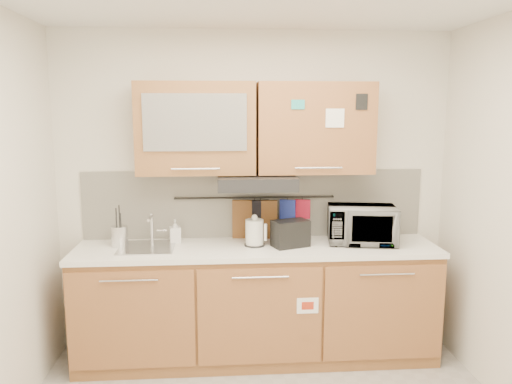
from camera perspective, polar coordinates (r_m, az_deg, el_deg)
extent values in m
plane|color=silver|center=(4.13, -0.20, 0.03)|extent=(3.20, 0.00, 3.20)
cube|color=#9E6B38|center=(4.08, 0.10, -12.69)|extent=(2.80, 0.60, 0.88)
cube|color=black|center=(4.24, 0.10, -17.58)|extent=(2.80, 0.54, 0.10)
cube|color=#A5673A|center=(3.82, -14.06, -14.05)|extent=(0.91, 0.02, 0.74)
cylinder|color=silver|center=(3.69, -14.33, -9.78)|extent=(0.41, 0.01, 0.01)
cube|color=#A5673A|center=(3.78, 0.47, -14.05)|extent=(0.91, 0.02, 0.74)
cylinder|color=silver|center=(3.64, 0.50, -9.73)|extent=(0.41, 0.01, 0.01)
cube|color=#A5673A|center=(3.96, 14.44, -13.24)|extent=(0.91, 0.02, 0.74)
cylinder|color=silver|center=(3.83, 14.76, -9.09)|extent=(0.41, 0.01, 0.01)
cube|color=white|center=(3.91, 0.12, -6.50)|extent=(2.82, 0.62, 0.04)
cube|color=silver|center=(4.13, -0.19, -1.36)|extent=(2.80, 0.02, 0.56)
cube|color=#9E6B38|center=(3.90, -6.85, 7.24)|extent=(0.90, 0.35, 0.70)
cube|color=silver|center=(3.71, -6.99, 7.90)|extent=(0.76, 0.02, 0.42)
cube|color=#A5673A|center=(3.96, 6.68, 7.28)|extent=(0.90, 0.35, 0.70)
cube|color=white|center=(3.81, 9.01, 8.34)|extent=(0.14, 0.00, 0.14)
cube|color=black|center=(3.86, 0.05, 1.18)|extent=(0.60, 0.46, 0.10)
cube|color=silver|center=(3.95, -12.36, -6.35)|extent=(0.42, 0.40, 0.03)
cylinder|color=silver|center=(4.07, -11.82, -4.04)|extent=(0.03, 0.03, 0.24)
cylinder|color=silver|center=(3.97, -12.02, -2.91)|extent=(0.02, 0.18, 0.02)
cylinder|color=black|center=(4.09, -0.15, -0.64)|extent=(1.30, 0.02, 0.02)
cylinder|color=silver|center=(4.03, -15.31, -4.89)|extent=(0.14, 0.14, 0.16)
cylinder|color=black|center=(4.03, -15.63, -3.88)|extent=(0.01, 0.01, 0.30)
cylinder|color=black|center=(4.00, -15.16, -4.20)|extent=(0.01, 0.01, 0.27)
cylinder|color=black|center=(4.04, -15.30, -3.70)|extent=(0.01, 0.01, 0.32)
cylinder|color=black|center=(4.01, -15.62, -4.44)|extent=(0.01, 0.01, 0.24)
cylinder|color=silver|center=(3.90, -0.17, -4.67)|extent=(0.18, 0.18, 0.21)
sphere|color=silver|center=(3.88, -0.17, -2.92)|extent=(0.05, 0.05, 0.05)
cube|color=silver|center=(3.88, 1.11, -4.62)|extent=(0.03, 0.03, 0.13)
cylinder|color=black|center=(3.93, -0.17, -6.03)|extent=(0.16, 0.16, 0.01)
cube|color=black|center=(3.89, 3.96, -4.75)|extent=(0.31, 0.25, 0.21)
cube|color=black|center=(3.84, 3.33, -3.45)|extent=(0.11, 0.14, 0.01)
cube|color=black|center=(3.89, 4.61, -3.31)|extent=(0.11, 0.14, 0.01)
imported|color=#999999|center=(4.07, 12.00, -3.68)|extent=(0.58, 0.43, 0.29)
imported|color=#999999|center=(4.05, -9.23, -4.43)|extent=(0.10, 0.10, 0.19)
cube|color=brown|center=(4.12, -0.14, -4.07)|extent=(0.37, 0.07, 0.46)
cube|color=navy|center=(4.12, 3.62, -2.36)|extent=(0.13, 0.07, 0.21)
cube|color=black|center=(4.10, 0.51, -2.52)|extent=(0.15, 0.07, 0.23)
cube|color=#AB1630|center=(4.14, 5.34, -1.94)|extent=(0.13, 0.06, 0.16)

